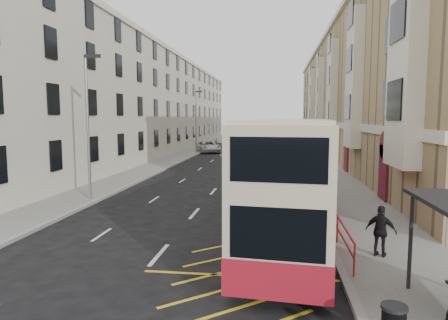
# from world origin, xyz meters

# --- Properties ---
(ground) EXTENTS (200.00, 200.00, 0.00)m
(ground) POSITION_xyz_m (0.00, 0.00, 0.00)
(ground) COLOR black
(ground) RESTS_ON ground
(pavement_right) EXTENTS (4.00, 120.00, 0.15)m
(pavement_right) POSITION_xyz_m (8.00, 30.00, 0.07)
(pavement_right) COLOR slate
(pavement_right) RESTS_ON ground
(pavement_left) EXTENTS (3.00, 120.00, 0.15)m
(pavement_left) POSITION_xyz_m (-7.50, 30.00, 0.07)
(pavement_left) COLOR slate
(pavement_left) RESTS_ON ground
(kerb_right) EXTENTS (0.25, 120.00, 0.15)m
(kerb_right) POSITION_xyz_m (6.00, 30.00, 0.07)
(kerb_right) COLOR gray
(kerb_right) RESTS_ON ground
(kerb_left) EXTENTS (0.25, 120.00, 0.15)m
(kerb_left) POSITION_xyz_m (-6.00, 30.00, 0.07)
(kerb_left) COLOR gray
(kerb_left) RESTS_ON ground
(road_markings) EXTENTS (10.00, 110.00, 0.01)m
(road_markings) POSITION_xyz_m (0.00, 45.00, 0.01)
(road_markings) COLOR silver
(road_markings) RESTS_ON ground
(terrace_right) EXTENTS (10.75, 79.00, 15.25)m
(terrace_right) POSITION_xyz_m (14.88, 45.38, 7.52)
(terrace_right) COLOR tan
(terrace_right) RESTS_ON ground
(terrace_left) EXTENTS (9.18, 79.00, 13.25)m
(terrace_left) POSITION_xyz_m (-13.43, 45.50, 6.52)
(terrace_left) COLOR beige
(terrace_left) RESTS_ON ground
(guard_railing) EXTENTS (0.06, 6.56, 1.01)m
(guard_railing) POSITION_xyz_m (6.25, 5.75, 0.86)
(guard_railing) COLOR red
(guard_railing) RESTS_ON pavement_right
(street_lamp_near) EXTENTS (0.93, 0.18, 8.00)m
(street_lamp_near) POSITION_xyz_m (-6.35, 12.00, 4.64)
(street_lamp_near) COLOR gray
(street_lamp_near) RESTS_ON pavement_left
(street_lamp_far) EXTENTS (0.93, 0.18, 8.00)m
(street_lamp_far) POSITION_xyz_m (-6.35, 42.00, 4.64)
(street_lamp_far) COLOR gray
(street_lamp_far) RESTS_ON pavement_left
(double_decker_front) EXTENTS (3.76, 11.88, 4.66)m
(double_decker_front) POSITION_xyz_m (4.57, 6.01, 2.37)
(double_decker_front) COLOR beige
(double_decker_front) RESTS_ON ground
(double_decker_rear) EXTENTS (2.81, 10.37, 4.10)m
(double_decker_rear) POSITION_xyz_m (4.12, 17.56, 2.09)
(double_decker_rear) COLOR beige
(double_decker_rear) RESTS_ON ground
(pedestrian_far) EXTENTS (1.08, 0.83, 1.70)m
(pedestrian_far) POSITION_xyz_m (7.45, 4.41, 1.00)
(pedestrian_far) COLOR black
(pedestrian_far) RESTS_ON pavement_right
(white_van) EXTENTS (4.58, 6.30, 1.59)m
(white_van) POSITION_xyz_m (-5.20, 44.34, 0.80)
(white_van) COLOR silver
(white_van) RESTS_ON ground
(car_silver) EXTENTS (2.44, 4.32, 1.39)m
(car_silver) POSITION_xyz_m (-5.20, 55.76, 0.69)
(car_silver) COLOR #B4B7BD
(car_silver) RESTS_ON ground
(car_dark) EXTENTS (2.28, 4.41, 1.38)m
(car_dark) POSITION_xyz_m (-5.20, 65.55, 0.69)
(car_dark) COLOR black
(car_dark) RESTS_ON ground
(car_red) EXTENTS (2.64, 4.68, 1.28)m
(car_red) POSITION_xyz_m (2.56, 61.64, 0.64)
(car_red) COLOR #9B140E
(car_red) RESTS_ON ground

